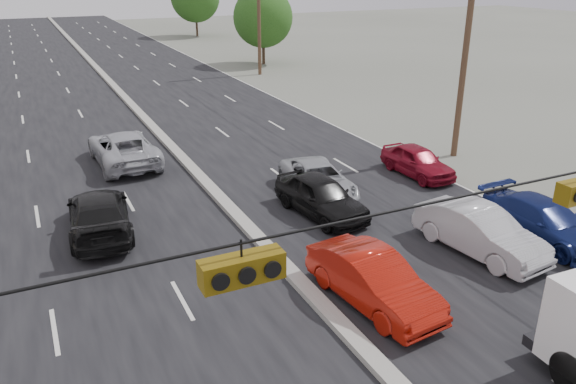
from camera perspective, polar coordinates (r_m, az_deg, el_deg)
name	(u,v)px	position (r m, az deg, el deg)	size (l,w,h in m)	color
road_surface	(140,115)	(37.26, -14.78, 7.55)	(20.00, 160.00, 0.02)	black
center_median	(140,114)	(37.24, -14.80, 7.70)	(0.50, 160.00, 0.20)	gray
utility_pole_right_b	(466,52)	(28.31, 17.59, 13.43)	(1.60, 0.30, 10.00)	#422D1E
utility_pole_right_c	(259,13)	(49.56, -2.98, 17.66)	(1.60, 0.30, 10.00)	#422D1E
tree_right_mid	(263,17)	(55.18, -2.56, 17.31)	(5.60, 5.60, 7.14)	#382619
red_sedan	(373,280)	(15.93, 8.64, -8.87)	(1.57, 4.50, 1.48)	#A9160A
queue_car_a	(321,196)	(21.22, 3.35, -0.45)	(1.79, 4.44, 1.51)	black
queue_car_b	(480,232)	(19.45, 18.91, -3.84)	(1.61, 4.63, 1.52)	silver
queue_car_c	(318,180)	(23.10, 3.06, 1.22)	(2.20, 4.77, 1.33)	#A0A3A8
queue_car_d	(544,222)	(21.18, 24.55, -2.75)	(1.94, 4.78, 1.39)	#101C53
queue_car_e	(418,161)	(25.93, 13.02, 3.05)	(1.59, 3.95, 1.35)	maroon
oncoming_near	(99,214)	(20.81, -18.64, -2.17)	(2.06, 5.08, 1.47)	black
oncoming_far	(123,148)	(27.85, -16.38, 4.29)	(2.63, 5.70, 1.58)	#ABACB3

